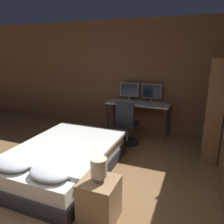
# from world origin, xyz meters

# --- Properties ---
(wall_back) EXTENTS (12.00, 0.06, 2.70)m
(wall_back) POSITION_xyz_m (0.00, 3.83, 1.35)
(wall_back) COLOR brown
(wall_back) RESTS_ON ground_plane
(bed) EXTENTS (1.43, 2.08, 0.57)m
(bed) POSITION_xyz_m (-0.38, 1.29, 0.25)
(bed) COLOR #2D2D33
(bed) RESTS_ON ground_plane
(nightstand) EXTENTS (0.42, 0.42, 0.53)m
(nightstand) POSITION_xyz_m (0.59, 0.55, 0.27)
(nightstand) COLOR #997551
(nightstand) RESTS_ON ground_plane
(bedside_lamp) EXTENTS (0.19, 0.19, 0.28)m
(bedside_lamp) POSITION_xyz_m (0.59, 0.55, 0.70)
(bedside_lamp) COLOR gray
(bedside_lamp) RESTS_ON nightstand
(desk) EXTENTS (1.50, 0.55, 0.78)m
(desk) POSITION_xyz_m (0.25, 3.48, 0.67)
(desk) COLOR beige
(desk) RESTS_ON ground_plane
(monitor_left) EXTENTS (0.47, 0.16, 0.44)m
(monitor_left) POSITION_xyz_m (-0.03, 3.65, 1.03)
(monitor_left) COLOR #B7B7BC
(monitor_left) RESTS_ON desk
(monitor_right) EXTENTS (0.47, 0.16, 0.44)m
(monitor_right) POSITION_xyz_m (0.52, 3.65, 1.03)
(monitor_right) COLOR #B7B7BC
(monitor_right) RESTS_ON desk
(keyboard) EXTENTS (0.36, 0.13, 0.02)m
(keyboard) POSITION_xyz_m (0.25, 3.31, 0.79)
(keyboard) COLOR #B7B7BC
(keyboard) RESTS_ON desk
(computer_mouse) EXTENTS (0.07, 0.05, 0.04)m
(computer_mouse) POSITION_xyz_m (0.52, 3.31, 0.80)
(computer_mouse) COLOR #B7B7BC
(computer_mouse) RESTS_ON desk
(office_chair) EXTENTS (0.52, 0.52, 0.95)m
(office_chair) POSITION_xyz_m (0.19, 2.81, 0.37)
(office_chair) COLOR black
(office_chair) RESTS_ON ground_plane
(bookshelf) EXTENTS (0.28, 0.82, 1.86)m
(bookshelf) POSITION_xyz_m (1.84, 2.79, 1.03)
(bookshelf) COLOR brown
(bookshelf) RESTS_ON ground_plane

